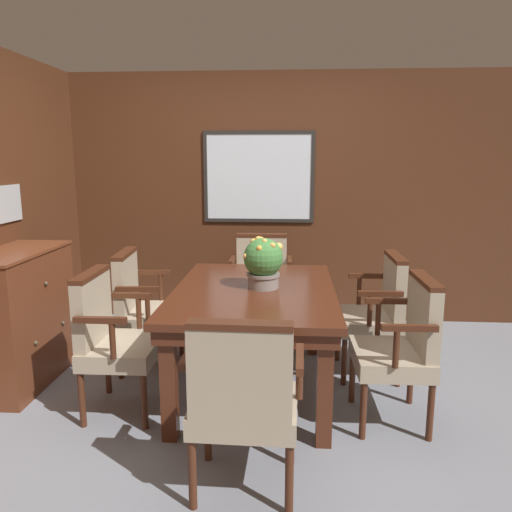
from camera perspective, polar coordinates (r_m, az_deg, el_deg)
The scene contains 11 objects.
ground_plane at distance 3.51m, azimuth -2.11°, elevation -16.64°, with size 14.00×14.00×0.00m, color gray.
wall_back at distance 5.02m, azimuth 0.08°, elevation 6.53°, with size 7.20×0.08×2.45m.
dining_table at distance 3.49m, azimuth -0.17°, elevation -5.26°, with size 1.11×1.59×0.74m.
chair_head_far at distance 4.67m, azimuth 0.58°, elevation -2.66°, with size 0.57×0.46×0.93m.
chair_right_far at distance 3.89m, azimuth 13.72°, elevation -5.83°, with size 0.46×0.57×0.93m.
chair_right_near at distance 3.24m, azimuth 16.43°, elevation -9.47°, with size 0.46×0.57×0.93m.
chair_left_far at distance 4.01m, azimuth -12.93°, elevation -5.32°, with size 0.49×0.59×0.93m.
chair_left_near at distance 3.38m, azimuth -16.19°, elevation -8.63°, with size 0.46×0.57×0.93m.
chair_head_near at distance 2.47m, azimuth -1.48°, elevation -15.79°, with size 0.57×0.46×0.93m.
potted_plant at distance 3.44m, azimuth 0.83°, elevation -0.68°, with size 0.27×0.29×0.36m.
sideboard_cabinet at distance 4.03m, azimuth -25.42°, elevation -6.37°, with size 0.46×0.95×0.99m.
Camera 1 is at (0.33, -3.08, 1.64)m, focal length 35.00 mm.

